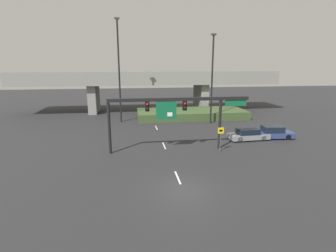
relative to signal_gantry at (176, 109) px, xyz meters
name	(u,v)px	position (x,y,z in m)	size (l,w,h in m)	color
ground_plane	(183,189)	(-0.94, -8.44, -4.30)	(160.00, 160.00, 0.00)	#262628
lane_markings	(160,136)	(-0.94, 5.80, -4.29)	(0.14, 27.00, 0.01)	silver
signal_gantry	(176,109)	(0.00, 0.00, 0.00)	(14.01, 0.44, 5.36)	black
speed_limit_sign	(221,136)	(4.35, -1.02, -2.65)	(0.60, 0.11, 2.52)	#4C4C4C
highway_light_pole_near	(119,69)	(-5.85, 14.45, 3.50)	(0.70, 0.36, 14.84)	black
highway_light_pole_far	(212,77)	(7.29, 11.67, 2.39)	(0.70, 0.36, 12.63)	black
overpass_bridge	(149,82)	(-0.94, 23.70, 0.97)	(46.84, 7.89, 7.30)	gray
grass_embankment	(191,114)	(5.42, 16.07, -3.67)	(17.37, 6.83, 1.25)	#384C28
parked_sedan_near_right	(248,135)	(8.96, 2.51, -3.66)	(4.65, 1.99, 1.36)	gray
parked_sedan_mid_right	(273,133)	(12.17, 2.77, -3.62)	(4.58, 2.24, 1.48)	navy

